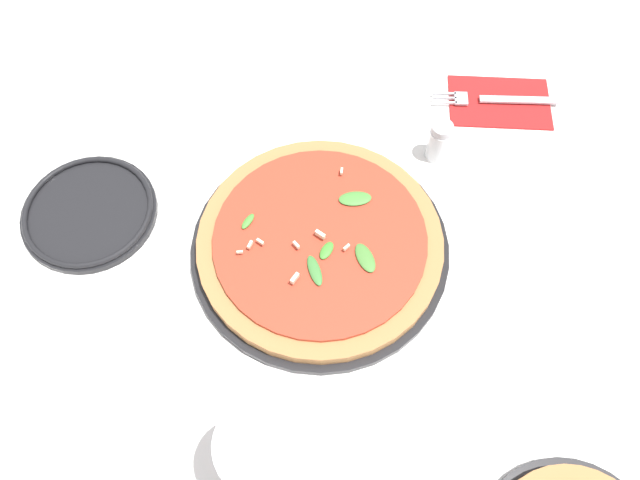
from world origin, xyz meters
The scene contains 7 objects.
ground_plane centered at (0.00, 0.00, 0.00)m, with size 6.00×6.00×0.00m, color white.
pizza_arugula_main centered at (-0.04, 0.03, 0.02)m, with size 0.34×0.34×0.05m.
wine_glass centered at (-0.10, 0.31, 0.12)m, with size 0.09×0.09×0.17m.
napkin centered at (-0.20, -0.31, 0.00)m, with size 0.18×0.15×0.01m.
fork centered at (-0.19, -0.31, 0.01)m, with size 0.19×0.08×0.00m.
side_plate_white centered at (0.28, 0.10, 0.01)m, with size 0.19×0.19×0.02m.
shaker_pepper centered at (-0.14, -0.18, 0.03)m, with size 0.03×0.03×0.07m.
Camera 1 is at (-0.19, 0.39, 0.75)m, focal length 35.00 mm.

